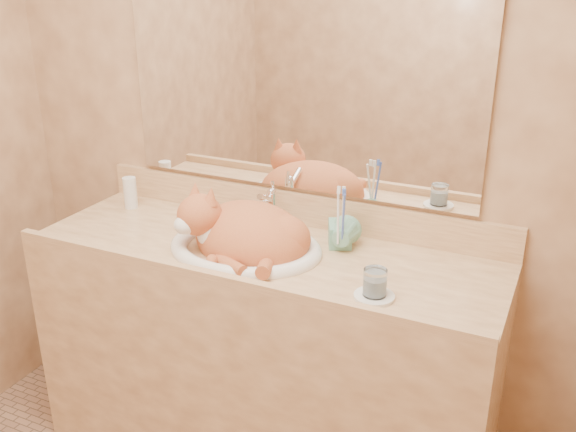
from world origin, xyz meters
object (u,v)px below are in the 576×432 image
at_px(vanity_counter, 264,358).
at_px(cat, 243,231).
at_px(water_glass, 375,282).
at_px(toothbrush_cup, 340,241).
at_px(soap_dispenser, 341,228).
at_px(sink_basin, 245,228).

height_order(vanity_counter, cat, cat).
relative_size(vanity_counter, water_glass, 19.96).
bearing_deg(cat, toothbrush_cup, 33.85).
bearing_deg(toothbrush_cup, soap_dispenser, 104.34).
bearing_deg(cat, soap_dispenser, 37.65).
bearing_deg(vanity_counter, sink_basin, -159.37).
height_order(soap_dispenser, water_glass, soap_dispenser).
height_order(sink_basin, cat, cat).
bearing_deg(sink_basin, vanity_counter, 31.21).
distance_m(sink_basin, water_glass, 0.51).
bearing_deg(toothbrush_cup, vanity_counter, -161.13).
relative_size(sink_basin, toothbrush_cup, 4.98).
xyz_separation_m(vanity_counter, water_glass, (0.44, -0.15, 0.48)).
xyz_separation_m(cat, soap_dispenser, (0.30, 0.13, 0.01)).
distance_m(vanity_counter, cat, 0.50).
relative_size(cat, toothbrush_cup, 4.10).
bearing_deg(sink_basin, water_glass, -4.32).
xyz_separation_m(toothbrush_cup, water_glass, (0.20, -0.23, 0.00)).
bearing_deg(water_glass, soap_dispenser, 128.13).
bearing_deg(vanity_counter, cat, -157.23).
height_order(vanity_counter, toothbrush_cup, toothbrush_cup).
distance_m(cat, water_glass, 0.51).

